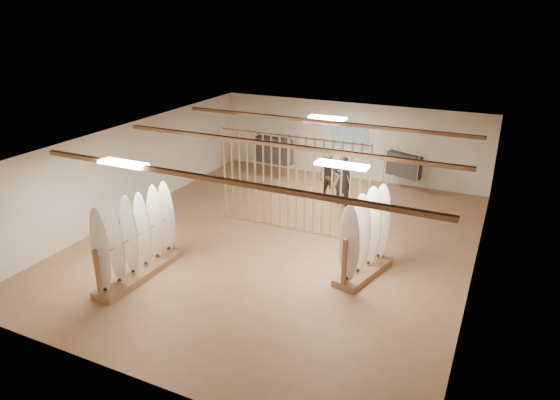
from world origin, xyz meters
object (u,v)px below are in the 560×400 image
at_px(rack_left, 138,248).
at_px(shopper_b, 329,174).
at_px(shopper_a, 343,177).
at_px(rack_right, 365,248).
at_px(clothing_rack_a, 274,150).
at_px(clothing_rack_b, 404,165).

distance_m(rack_left, shopper_b, 7.15).
relative_size(shopper_a, shopper_b, 1.10).
distance_m(rack_left, rack_right, 5.35).
height_order(rack_right, clothing_rack_a, rack_right).
bearing_deg(clothing_rack_a, shopper_b, -18.45).
relative_size(rack_left, clothing_rack_a, 1.59).
relative_size(rack_left, shopper_b, 1.55).
distance_m(clothing_rack_a, shopper_b, 2.75).
relative_size(rack_left, rack_right, 1.23).
bearing_deg(rack_right, rack_left, -139.88).
height_order(clothing_rack_b, shopper_b, shopper_b).
xyz_separation_m(rack_right, shopper_b, (-2.55, 4.47, 0.13)).
height_order(clothing_rack_a, shopper_b, shopper_b).
relative_size(rack_right, clothing_rack_a, 1.30).
xyz_separation_m(clothing_rack_b, shopper_b, (-2.09, -1.78, -0.08)).
relative_size(clothing_rack_b, shopper_a, 0.76).
xyz_separation_m(rack_right, clothing_rack_b, (-0.45, 6.25, 0.21)).
relative_size(rack_right, clothing_rack_b, 1.50).
distance_m(clothing_rack_a, shopper_a, 3.44).
distance_m(clothing_rack_b, shopper_b, 2.75).
bearing_deg(rack_right, shopper_a, 129.66).
bearing_deg(shopper_a, shopper_b, -19.84).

